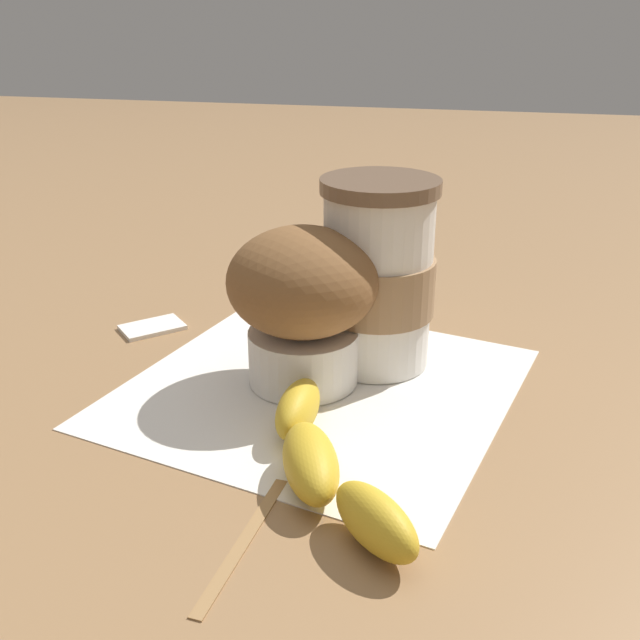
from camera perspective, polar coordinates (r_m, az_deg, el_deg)
name	(u,v)px	position (r m, az deg, el deg)	size (l,w,h in m)	color
ground_plane	(320,387)	(0.53, 0.00, -5.16)	(3.00, 3.00, 0.00)	#936D47
paper_napkin	(320,386)	(0.53, 0.00, -5.09)	(0.26, 0.26, 0.00)	white
coffee_cup	(378,276)	(0.55, 4.41, 3.35)	(0.08, 0.08, 0.14)	silver
muffin	(303,298)	(0.52, -1.32, 1.65)	(0.10, 0.10, 0.11)	white
banana	(322,460)	(0.43, 0.17, -10.60)	(0.16, 0.11, 0.03)	gold
sugar_packet	(152,325)	(0.64, -12.67, -0.40)	(0.05, 0.03, 0.01)	white
wooden_stirrer	(242,541)	(0.40, -5.93, -16.37)	(0.11, 0.01, 0.00)	#9E7547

